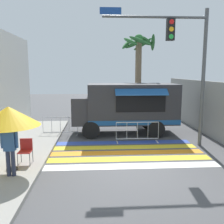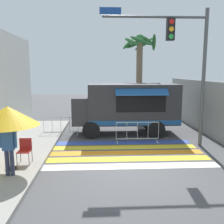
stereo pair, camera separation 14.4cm
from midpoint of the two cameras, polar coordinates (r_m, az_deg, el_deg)
name	(u,v)px [view 2 (the right image)]	position (r m, az deg, el deg)	size (l,w,h in m)	color
ground_plane	(131,167)	(9.07, 4.94, -12.50)	(60.00, 60.00, 0.00)	#4C4C4F
concrete_wall_right	(222,113)	(12.92, 24.20, -0.16)	(0.20, 16.00, 2.86)	gray
crosswalk_painted	(126,153)	(10.59, 3.73, -9.24)	(6.40, 3.60, 0.01)	white
food_truck	(125,105)	(13.48, 3.19, 1.64)	(5.53, 2.70, 2.71)	#2D2D33
traffic_signal_pole	(184,53)	(11.49, 16.49, 12.71)	(4.64, 0.29, 6.01)	#515456
patio_umbrella	(8,116)	(8.63, -22.30, -0.86)	(1.99, 1.99, 2.12)	black
folding_chair	(25,148)	(9.39, -18.87, -7.89)	(0.43, 0.43, 0.87)	#4C4C51
vendor_person	(8,145)	(8.32, -22.13, -6.92)	(0.53, 0.23, 1.73)	#2D3347
barricade_front	(137,132)	(11.99, 6.19, -4.64)	(2.06, 0.44, 1.00)	#B7BABF
barricade_side	(61,126)	(13.52, -11.32, -3.21)	(1.85, 0.44, 1.00)	#B7BABF
palm_tree	(140,63)	(16.56, 6.60, 11.10)	(2.36, 2.18, 5.72)	#7A664C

